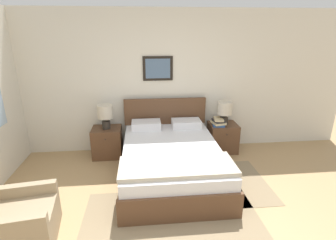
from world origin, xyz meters
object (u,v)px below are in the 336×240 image
bed (171,160)px  nightstand_near_window (107,142)px  table_lamp_by_door (225,110)px  table_lamp_near_window (105,113)px  armchair (12,222)px  nightstand_by_door (222,137)px

bed → nightstand_near_window: size_ratio=3.94×
table_lamp_by_door → table_lamp_near_window: bearing=180.0°
armchair → nightstand_by_door: (2.95, 2.04, 0.01)m
nightstand_by_door → armchair: bearing=-145.4°
armchair → table_lamp_by_door: table_lamp_by_door is taller
table_lamp_by_door → nightstand_by_door: bearing=86.9°
table_lamp_near_window → bed: bearing=-37.6°
nightstand_by_door → table_lamp_by_door: table_lamp_by_door is taller
armchair → table_lamp_by_door: (2.95, 2.03, 0.57)m
nightstand_by_door → table_lamp_near_window: bearing=-179.8°
bed → table_lamp_near_window: bed is taller
table_lamp_near_window → table_lamp_by_door: same height
armchair → nightstand_by_door: bearing=116.5°
armchair → nightstand_near_window: armchair is taller
nightstand_near_window → table_lamp_near_window: size_ratio=1.25×
armchair → nightstand_near_window: 2.18m
armchair → nightstand_by_door: 3.59m
table_lamp_near_window → nightstand_near_window: bearing=135.1°
table_lamp_by_door → armchair: bearing=-145.5°
bed → nightstand_near_window: bed is taller
armchair → table_lamp_by_door: size_ratio=2.00×
bed → table_lamp_near_window: (-1.08, 0.83, 0.54)m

